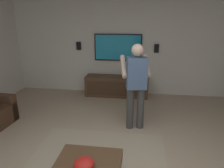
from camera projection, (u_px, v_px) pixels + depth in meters
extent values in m
cube|color=silver|center=(130.00, 44.00, 5.52)|extent=(0.10, 6.63, 2.80)
cylinder|color=#513823|center=(116.00, 168.00, 2.75)|extent=(0.07, 0.07, 0.30)
cylinder|color=#513823|center=(70.00, 163.00, 2.83)|extent=(0.07, 0.07, 0.30)
cube|color=#513823|center=(117.00, 86.00, 5.60)|extent=(0.44, 1.70, 0.55)
cube|color=#412C1C|center=(116.00, 89.00, 5.39)|extent=(0.01, 1.56, 0.39)
cube|color=black|center=(118.00, 47.00, 5.51)|extent=(0.05, 1.28, 0.72)
cube|color=#1E8EBA|center=(118.00, 48.00, 5.49)|extent=(0.01, 1.22, 0.66)
cylinder|color=#3F3F3F|center=(140.00, 108.00, 3.93)|extent=(0.14, 0.14, 0.82)
cylinder|color=#3F3F3F|center=(130.00, 108.00, 3.92)|extent=(0.14, 0.14, 0.82)
cube|color=slate|center=(137.00, 73.00, 3.70)|extent=(0.29, 0.40, 0.58)
sphere|color=beige|center=(138.00, 50.00, 3.57)|extent=(0.22, 0.22, 0.22)
cylinder|color=beige|center=(147.00, 66.00, 3.86)|extent=(0.49, 0.18, 0.37)
cylinder|color=beige|center=(124.00, 66.00, 3.83)|extent=(0.49, 0.18, 0.37)
cube|color=white|center=(133.00, 69.00, 4.07)|extent=(0.05, 0.06, 0.16)
ellipsoid|color=red|center=(84.00, 164.00, 2.37)|extent=(0.24, 0.24, 0.11)
sphere|color=red|center=(135.00, 73.00, 5.43)|extent=(0.22, 0.22, 0.22)
cube|color=black|center=(156.00, 48.00, 5.39)|extent=(0.06, 0.12, 0.22)
cube|color=black|center=(79.00, 46.00, 5.65)|extent=(0.06, 0.12, 0.22)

